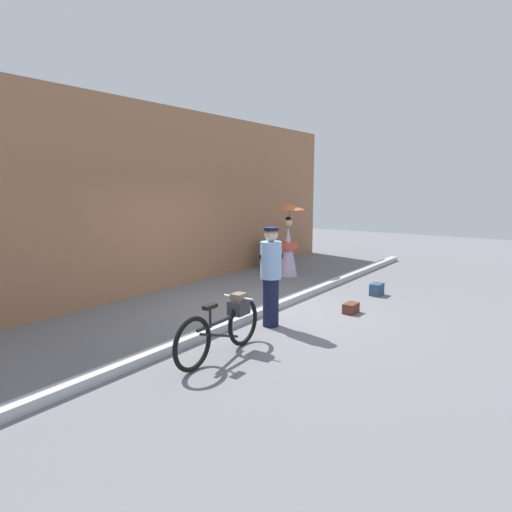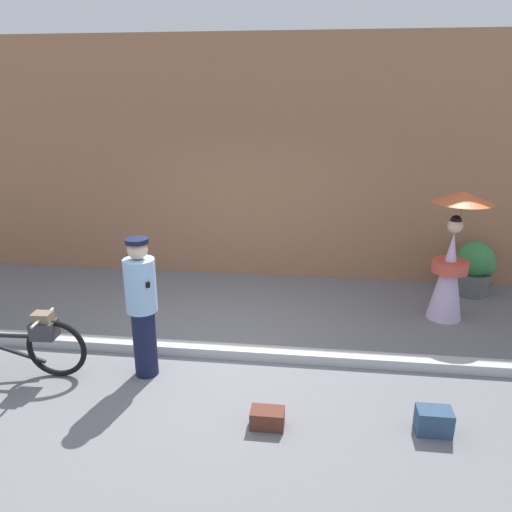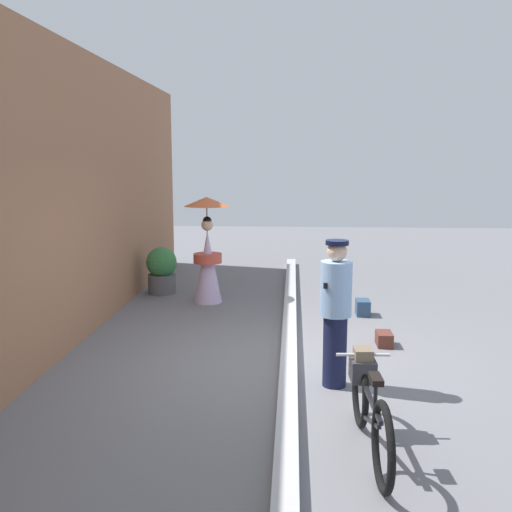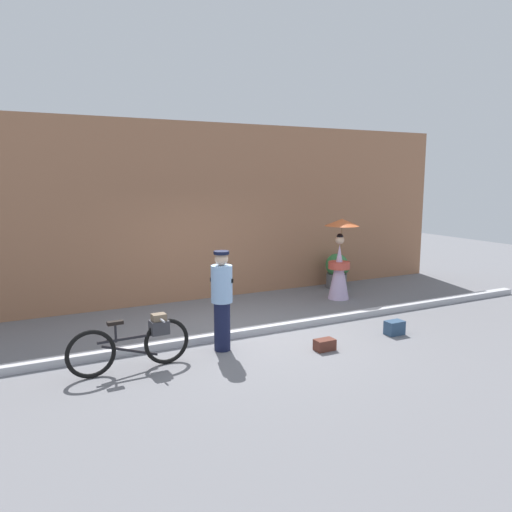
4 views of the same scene
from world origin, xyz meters
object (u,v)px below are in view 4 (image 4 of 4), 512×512
object	(u,v)px
backpack_on_pavement	(325,345)
potted_plant_by_door	(337,270)
bicycle_near_officer	(136,342)
backpack_spare	(395,327)
person_officer	(222,298)
person_with_parasol	(340,259)

from	to	relation	value
backpack_on_pavement	potted_plant_by_door	bearing A→B (deg)	51.33
bicycle_near_officer	potted_plant_by_door	distance (m)	6.58
potted_plant_by_door	backpack_on_pavement	xyz separation A→B (m)	(-2.93, -3.66, -0.36)
backpack_on_pavement	backpack_spare	distance (m)	1.57
backpack_spare	person_officer	bearing A→B (deg)	167.59
person_with_parasol	backpack_spare	world-z (taller)	person_with_parasol
backpack_spare	potted_plant_by_door	bearing A→B (deg)	69.04
person_with_parasol	potted_plant_by_door	size ratio (longest dim) A/B	2.12
person_officer	backpack_on_pavement	xyz separation A→B (m)	(1.46, -0.77, -0.76)
bicycle_near_officer	backpack_spare	size ratio (longest dim) A/B	5.44
bicycle_near_officer	person_officer	world-z (taller)	person_officer
potted_plant_by_door	backpack_on_pavement	world-z (taller)	potted_plant_by_door
person_officer	person_with_parasol	xyz separation A→B (m)	(3.74, 1.94, 0.06)
person_officer	potted_plant_by_door	distance (m)	5.27
person_with_parasol	backpack_on_pavement	bearing A→B (deg)	-130.09
potted_plant_by_door	person_officer	bearing A→B (deg)	-146.64
bicycle_near_officer	potted_plant_by_door	world-z (taller)	potted_plant_by_door
backpack_spare	person_with_parasol	bearing A→B (deg)	74.66
bicycle_near_officer	backpack_spare	xyz separation A→B (m)	(4.45, -0.48, -0.28)
bicycle_near_officer	person_officer	size ratio (longest dim) A/B	1.10
bicycle_near_officer	backpack_spare	distance (m)	4.49
potted_plant_by_door	backpack_spare	distance (m)	3.82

